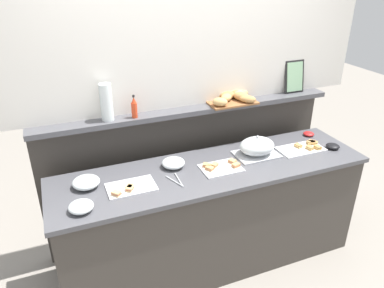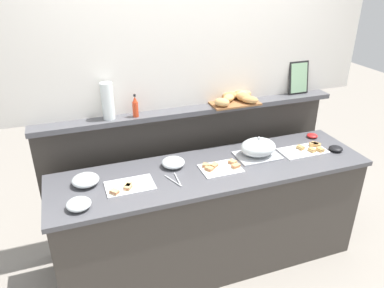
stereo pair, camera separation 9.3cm
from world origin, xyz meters
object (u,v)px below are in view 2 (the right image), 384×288
Objects in this scene: sandwich_platter_side at (129,186)px; condiment_bowl_teal at (336,149)px; serving_cloche at (258,148)px; glass_bowl_medium at (86,180)px; glass_bowl_large at (173,163)px; framed_picture at (299,78)px; hot_sauce_bottle at (135,107)px; condiment_bowl_red at (312,136)px; bread_basket at (236,98)px; sandwich_platter_front at (306,150)px; sandwich_platter_rear at (220,168)px; serving_tongs at (176,180)px; water_carafe at (108,101)px; glass_bowl_small at (79,204)px.

sandwich_platter_side is 3.00× the size of condiment_bowl_teal.
condiment_bowl_teal is (0.65, -0.13, -0.05)m from serving_cloche.
glass_bowl_large is at bearing 3.36° from glass_bowl_medium.
sandwich_platter_side is 1.16× the size of framed_picture.
condiment_bowl_red is at bearing -7.16° from hot_sauce_bottle.
glass_bowl_large is 0.64m from glass_bowl_medium.
condiment_bowl_teal is at bearing -36.56° from bread_basket.
serving_cloche is 0.82× the size of bread_basket.
framed_picture is at bearing 69.57° from sandwich_platter_front.
hot_sauce_bottle is at bearing 35.20° from glass_bowl_medium.
sandwich_platter_front is at bearing 2.60° from sandwich_platter_rear.
glass_bowl_large is (0.37, 0.17, 0.02)m from sandwich_platter_side.
glass_bowl_medium is 0.99× the size of serving_tongs.
serving_tongs is 0.64m from hot_sauce_bottle.
serving_tongs is 0.68× the size of water_carafe.
sandwich_platter_rear is 0.78× the size of sandwich_platter_front.
sandwich_platter_front is 3.47× the size of condiment_bowl_teal.
condiment_bowl_teal is 0.26× the size of bread_basket.
glass_bowl_small is 2.03m from condiment_bowl_red.
bread_basket is (1.02, 0.47, 0.36)m from sandwich_platter_side.
glass_bowl_medium reaches higher than condiment_bowl_teal.
glass_bowl_large is at bearing 24.74° from sandwich_platter_side.
glass_bowl_small is at bearing -162.05° from framed_picture.
sandwich_platter_side is 0.61m from hot_sauce_bottle.
bread_basket is (-0.67, 0.50, 0.35)m from condiment_bowl_teal.
glass_bowl_small is at bearing -155.92° from bread_basket.
serving_cloche is 0.68m from glass_bowl_large.
serving_tongs is at bearing -169.45° from serving_cloche.
sandwich_platter_front is 0.43m from serving_cloche.
glass_bowl_medium reaches higher than serving_tongs.
glass_bowl_medium is 0.65× the size of framed_picture.
glass_bowl_medium is at bearing -125.80° from water_carafe.
glass_bowl_small is (-1.38, -0.23, -0.05)m from serving_cloche.
framed_picture is (0.59, 0.40, 0.40)m from serving_cloche.
condiment_bowl_teal reaches higher than sandwich_platter_side.
serving_cloche is 2.20× the size of glass_bowl_small.
water_carafe is at bearing -178.67° from framed_picture.
glass_bowl_small is 2.11m from framed_picture.
glass_bowl_medium is 0.62m from serving_tongs.
water_carafe reaches higher than condiment_bowl_teal.
serving_tongs is at bearing -168.07° from condiment_bowl_red.
hot_sauce_bottle is at bearing -177.86° from bread_basket.
sandwich_platter_rear is at bearing -152.67° from framed_picture.
glass_bowl_small reaches higher than serving_tongs.
glass_bowl_small is 0.88× the size of hot_sauce_bottle.
glass_bowl_large is 0.77m from glass_bowl_small.
sandwich_platter_rear is at bearing -25.60° from glass_bowl_large.
bread_basket is (0.85, 0.03, -0.04)m from hot_sauce_bottle.
glass_bowl_small is 1.41× the size of condiment_bowl_teal.
glass_bowl_small is at bearing -171.30° from serving_tongs.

